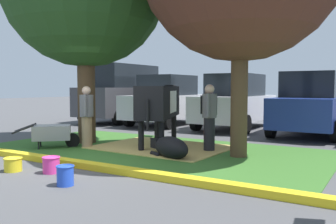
{
  "coord_description": "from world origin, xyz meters",
  "views": [
    {
      "loc": [
        5.32,
        -5.41,
        1.54
      ],
      "look_at": [
        0.45,
        2.58,
        0.9
      ],
      "focal_mm": 39.08,
      "sensor_mm": 36.0,
      "label": 1
    }
  ],
  "objects_px": {
    "person_visitor_near": "(209,116)",
    "hatchback_white": "(235,102)",
    "cow_holstein": "(160,102)",
    "person_visitor_far": "(209,115)",
    "wheelbarrow": "(53,133)",
    "suv_dark_grey": "(123,93)",
    "calf_lying": "(170,147)",
    "sedan_silver": "(168,101)",
    "bucket_yellow": "(13,164)",
    "person_handler": "(87,115)",
    "bucket_pink": "(51,164)",
    "sedan_blue": "(312,104)",
    "bucket_blue": "(65,175)"
  },
  "relations": [
    {
      "from": "person_handler",
      "to": "person_visitor_near",
      "type": "height_order",
      "value": "person_visitor_near"
    },
    {
      "from": "person_visitor_far",
      "to": "wheelbarrow",
      "type": "xyz_separation_m",
      "value": [
        -3.07,
        -2.63,
        -0.42
      ]
    },
    {
      "from": "bucket_blue",
      "to": "suv_dark_grey",
      "type": "distance_m",
      "value": 10.79
    },
    {
      "from": "wheelbarrow",
      "to": "person_visitor_far",
      "type": "bearing_deg",
      "value": 40.52
    },
    {
      "from": "bucket_blue",
      "to": "suv_dark_grey",
      "type": "height_order",
      "value": "suv_dark_grey"
    },
    {
      "from": "wheelbarrow",
      "to": "sedan_blue",
      "type": "xyz_separation_m",
      "value": [
        5.07,
        6.15,
        0.6
      ]
    },
    {
      "from": "bucket_yellow",
      "to": "person_visitor_far",
      "type": "bearing_deg",
      "value": 70.38
    },
    {
      "from": "suv_dark_grey",
      "to": "bucket_pink",
      "type": "bearing_deg",
      "value": -59.2
    },
    {
      "from": "person_handler",
      "to": "wheelbarrow",
      "type": "xyz_separation_m",
      "value": [
        -0.72,
        -0.46,
        -0.45
      ]
    },
    {
      "from": "person_handler",
      "to": "bucket_pink",
      "type": "distance_m",
      "value": 2.78
    },
    {
      "from": "wheelbarrow",
      "to": "hatchback_white",
      "type": "height_order",
      "value": "hatchback_white"
    },
    {
      "from": "bucket_pink",
      "to": "person_visitor_far",
      "type": "bearing_deg",
      "value": 77.51
    },
    {
      "from": "calf_lying",
      "to": "person_handler",
      "type": "xyz_separation_m",
      "value": [
        -2.49,
        0.07,
        0.6
      ]
    },
    {
      "from": "sedan_blue",
      "to": "person_handler",
      "type": "bearing_deg",
      "value": -127.41
    },
    {
      "from": "bucket_yellow",
      "to": "bucket_blue",
      "type": "distance_m",
      "value": 1.57
    },
    {
      "from": "sedan_silver",
      "to": "sedan_blue",
      "type": "distance_m",
      "value": 5.59
    },
    {
      "from": "person_handler",
      "to": "sedan_silver",
      "type": "bearing_deg",
      "value": 101.69
    },
    {
      "from": "bucket_yellow",
      "to": "sedan_silver",
      "type": "height_order",
      "value": "sedan_silver"
    },
    {
      "from": "person_handler",
      "to": "person_visitor_near",
      "type": "distance_m",
      "value": 3.08
    },
    {
      "from": "bucket_yellow",
      "to": "suv_dark_grey",
      "type": "distance_m",
      "value": 9.85
    },
    {
      "from": "person_handler",
      "to": "person_visitor_far",
      "type": "xyz_separation_m",
      "value": [
        2.35,
        2.17,
        -0.03
      ]
    },
    {
      "from": "person_visitor_far",
      "to": "hatchback_white",
      "type": "distance_m",
      "value": 4.06
    },
    {
      "from": "cow_holstein",
      "to": "calf_lying",
      "type": "distance_m",
      "value": 1.94
    },
    {
      "from": "calf_lying",
      "to": "bucket_yellow",
      "type": "relative_size",
      "value": 3.87
    },
    {
      "from": "calf_lying",
      "to": "hatchback_white",
      "type": "xyz_separation_m",
      "value": [
        -0.9,
        6.21,
        0.75
      ]
    },
    {
      "from": "cow_holstein",
      "to": "sedan_blue",
      "type": "xyz_separation_m",
      "value": [
        2.97,
        4.45,
        -0.16
      ]
    },
    {
      "from": "suv_dark_grey",
      "to": "sedan_silver",
      "type": "height_order",
      "value": "suv_dark_grey"
    },
    {
      "from": "cow_holstein",
      "to": "person_visitor_far",
      "type": "bearing_deg",
      "value": 43.67
    },
    {
      "from": "wheelbarrow",
      "to": "sedan_blue",
      "type": "distance_m",
      "value": 8.0
    },
    {
      "from": "hatchback_white",
      "to": "sedan_blue",
      "type": "distance_m",
      "value": 2.8
    },
    {
      "from": "person_visitor_near",
      "to": "sedan_silver",
      "type": "bearing_deg",
      "value": 130.15
    },
    {
      "from": "person_visitor_near",
      "to": "bucket_blue",
      "type": "height_order",
      "value": "person_visitor_near"
    },
    {
      "from": "suv_dark_grey",
      "to": "person_handler",
      "type": "bearing_deg",
      "value": -59.02
    },
    {
      "from": "sedan_silver",
      "to": "hatchback_white",
      "type": "bearing_deg",
      "value": 3.75
    },
    {
      "from": "person_handler",
      "to": "wheelbarrow",
      "type": "bearing_deg",
      "value": -147.44
    },
    {
      "from": "person_handler",
      "to": "bucket_blue",
      "type": "bearing_deg",
      "value": -51.53
    },
    {
      "from": "suv_dark_grey",
      "to": "wheelbarrow",
      "type": "bearing_deg",
      "value": -65.78
    },
    {
      "from": "person_handler",
      "to": "sedan_silver",
      "type": "distance_m",
      "value": 6.09
    },
    {
      "from": "person_visitor_near",
      "to": "sedan_silver",
      "type": "xyz_separation_m",
      "value": [
        -4.11,
        4.87,
        0.13
      ]
    },
    {
      "from": "calf_lying",
      "to": "sedan_blue",
      "type": "height_order",
      "value": "sedan_blue"
    },
    {
      "from": "wheelbarrow",
      "to": "bucket_pink",
      "type": "bearing_deg",
      "value": -41.83
    },
    {
      "from": "calf_lying",
      "to": "suv_dark_grey",
      "type": "distance_m",
      "value": 8.84
    },
    {
      "from": "person_visitor_near",
      "to": "hatchback_white",
      "type": "xyz_separation_m",
      "value": [
        -1.29,
        5.06,
        0.13
      ]
    },
    {
      "from": "wheelbarrow",
      "to": "suv_dark_grey",
      "type": "distance_m",
      "value": 7.32
    },
    {
      "from": "wheelbarrow",
      "to": "suv_dark_grey",
      "type": "bearing_deg",
      "value": 114.22
    },
    {
      "from": "sedan_silver",
      "to": "sedan_blue",
      "type": "height_order",
      "value": "same"
    },
    {
      "from": "wheelbarrow",
      "to": "hatchback_white",
      "type": "bearing_deg",
      "value": 70.75
    },
    {
      "from": "wheelbarrow",
      "to": "bucket_yellow",
      "type": "height_order",
      "value": "wheelbarrow"
    },
    {
      "from": "calf_lying",
      "to": "bucket_blue",
      "type": "xyz_separation_m",
      "value": [
        -0.28,
        -2.72,
        -0.07
      ]
    },
    {
      "from": "cow_holstein",
      "to": "sedan_silver",
      "type": "distance_m",
      "value": 5.4
    }
  ]
}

